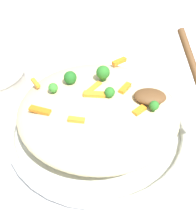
# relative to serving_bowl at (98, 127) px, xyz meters

# --- Properties ---
(ground_plane) EXTENTS (2.40, 2.40, 0.00)m
(ground_plane) POSITION_rel_serving_bowl_xyz_m (0.00, 0.00, -0.02)
(ground_plane) COLOR silver
(serving_bowl) EXTENTS (0.35, 0.35, 0.04)m
(serving_bowl) POSITION_rel_serving_bowl_xyz_m (0.00, 0.00, 0.00)
(serving_bowl) COLOR silver
(serving_bowl) RESTS_ON ground_plane
(pasta_mound) EXTENTS (0.30, 0.28, 0.07)m
(pasta_mound) POSITION_rel_serving_bowl_xyz_m (0.00, 0.00, 0.05)
(pasta_mound) COLOR beige
(pasta_mound) RESTS_ON serving_bowl
(carrot_piece_0) EXTENTS (0.04, 0.02, 0.01)m
(carrot_piece_0) POSITION_rel_serving_bowl_xyz_m (-0.10, -0.04, 0.08)
(carrot_piece_0) COLOR orange
(carrot_piece_0) RESTS_ON pasta_mound
(carrot_piece_1) EXTENTS (0.03, 0.03, 0.01)m
(carrot_piece_1) POSITION_rel_serving_bowl_xyz_m (0.04, 0.12, 0.08)
(carrot_piece_1) COLOR orange
(carrot_piece_1) RESTS_ON pasta_mound
(carrot_piece_2) EXTENTS (0.02, 0.03, 0.01)m
(carrot_piece_2) POSITION_rel_serving_bowl_xyz_m (0.05, 0.02, 0.08)
(carrot_piece_2) COLOR orange
(carrot_piece_2) RESTS_ON pasta_mound
(carrot_piece_3) EXTENTS (0.03, 0.01, 0.01)m
(carrot_piece_3) POSITION_rel_serving_bowl_xyz_m (-0.03, -0.06, 0.08)
(carrot_piece_3) COLOR orange
(carrot_piece_3) RESTS_ON pasta_mound
(carrot_piece_4) EXTENTS (0.02, 0.03, 0.01)m
(carrot_piece_4) POSITION_rel_serving_bowl_xyz_m (-0.12, 0.04, 0.07)
(carrot_piece_4) COLOR orange
(carrot_piece_4) RESTS_ON pasta_mound
(carrot_piece_5) EXTENTS (0.04, 0.01, 0.01)m
(carrot_piece_5) POSITION_rel_serving_bowl_xyz_m (-0.01, -0.00, 0.08)
(carrot_piece_5) COLOR orange
(carrot_piece_5) RESTS_ON pasta_mound
(carrot_piece_6) EXTENTS (0.02, 0.03, 0.01)m
(carrot_piece_6) POSITION_rel_serving_bowl_xyz_m (0.07, -0.03, 0.08)
(carrot_piece_6) COLOR orange
(carrot_piece_6) RESTS_ON pasta_mound
(carrot_piece_7) EXTENTS (0.03, 0.04, 0.01)m
(carrot_piece_7) POSITION_rel_serving_bowl_xyz_m (-0.01, 0.02, 0.08)
(carrot_piece_7) COLOR orange
(carrot_piece_7) RESTS_ON pasta_mound
(broccoli_floret_0) EXTENTS (0.02, 0.02, 0.02)m
(broccoli_floret_0) POSITION_rel_serving_bowl_xyz_m (0.02, -0.00, 0.09)
(broccoli_floret_0) COLOR #296820
(broccoli_floret_0) RESTS_ON pasta_mound
(broccoli_floret_1) EXTENTS (0.03, 0.03, 0.03)m
(broccoli_floret_1) POSITION_rel_serving_bowl_xyz_m (0.01, 0.05, 0.10)
(broccoli_floret_1) COLOR #296820
(broccoli_floret_1) RESTS_ON pasta_mound
(broccoli_floret_2) EXTENTS (0.02, 0.02, 0.02)m
(broccoli_floret_2) POSITION_rel_serving_bowl_xyz_m (-0.08, 0.01, 0.09)
(broccoli_floret_2) COLOR #377928
(broccoli_floret_2) RESTS_ON pasta_mound
(broccoli_floret_3) EXTENTS (0.02, 0.02, 0.02)m
(broccoli_floret_3) POSITION_rel_serving_bowl_xyz_m (0.10, -0.02, 0.08)
(broccoli_floret_3) COLOR #296820
(broccoli_floret_3) RESTS_ON pasta_mound
(broccoli_floret_4) EXTENTS (0.02, 0.02, 0.03)m
(broccoli_floret_4) POSITION_rel_serving_bowl_xyz_m (-0.05, 0.04, 0.09)
(broccoli_floret_4) COLOR #205B1C
(broccoli_floret_4) RESTS_ON pasta_mound
(serving_spoon) EXTENTS (0.13, 0.15, 0.09)m
(serving_spoon) POSITION_rel_serving_bowl_xyz_m (0.12, 0.01, 0.10)
(serving_spoon) COLOR brown
(serving_spoon) RESTS_ON pasta_mound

